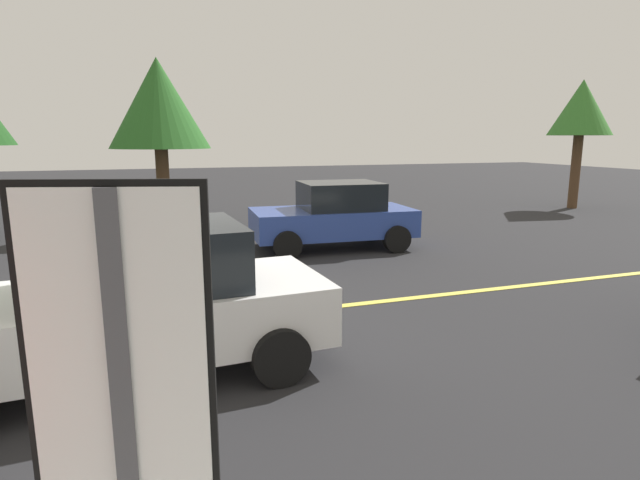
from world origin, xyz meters
The scene contains 7 objects.
ground_plane centered at (0.00, 0.00, 0.00)m, with size 80.00×80.00×0.00m, color #262628.
lane_marking_centre centered at (3.00, 0.00, 0.01)m, with size 28.00×0.16×0.01m, color #E0D14C.
speed_limit_sign centered at (0.14, -5.80, 1.76)m, with size 0.52×0.16×2.52m.
car_white_approaching centered at (-0.03, -1.46, 0.84)m, with size 4.63×2.19×1.68m.
car_blue_near_curb centered at (4.49, 4.21, 0.80)m, with size 3.92×2.18×1.59m.
tree_left_verge centered at (15.61, 8.10, 3.65)m, with size 2.26×2.26×4.73m.
tree_right_verge centered at (0.70, 8.16, 3.54)m, with size 2.79×2.79×4.82m.
Camera 1 is at (0.24, -7.27, 2.63)m, focal length 28.82 mm.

